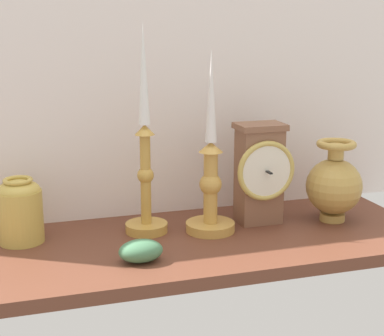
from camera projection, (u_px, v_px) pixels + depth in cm
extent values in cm
cube|color=brown|center=(177.00, 246.00, 115.04)|extent=(100.00, 36.00, 2.40)
cube|color=white|center=(152.00, 62.00, 124.17)|extent=(120.00, 2.00, 65.00)
cube|color=brown|center=(259.00, 176.00, 123.24)|extent=(8.61, 6.39, 19.51)
cube|color=brown|center=(260.00, 126.00, 120.77)|extent=(9.64, 7.15, 1.20)
torus|color=tan|center=(266.00, 171.00, 119.43)|extent=(12.29, 1.12, 12.29)
cylinder|color=white|center=(266.00, 171.00, 119.34)|extent=(10.28, 0.40, 10.28)
cube|color=black|center=(267.00, 171.00, 119.06)|extent=(0.71, 3.93, 0.30)
cylinder|color=gold|center=(210.00, 227.00, 119.54)|extent=(9.77, 9.77, 1.80)
cylinder|color=gold|center=(211.00, 188.00, 117.62)|extent=(2.78, 2.78, 14.33)
sphere|color=gold|center=(211.00, 184.00, 117.45)|extent=(4.44, 4.44, 4.44)
cone|color=gold|center=(211.00, 147.00, 115.67)|extent=(4.74, 4.74, 2.00)
cone|color=white|center=(211.00, 96.00, 113.32)|extent=(2.29, 2.29, 17.72)
cylinder|color=gold|center=(147.00, 227.00, 119.13)|extent=(8.39, 8.39, 1.80)
cylinder|color=gold|center=(146.00, 180.00, 116.79)|extent=(2.05, 2.05, 17.83)
sphere|color=gold|center=(146.00, 175.00, 116.58)|extent=(3.28, 3.28, 3.28)
cone|color=gold|center=(145.00, 130.00, 114.43)|extent=(3.87, 3.87, 2.00)
cone|color=white|center=(144.00, 74.00, 111.91)|extent=(2.23, 2.23, 19.16)
cylinder|color=#BB9447|center=(332.00, 217.00, 125.96)|extent=(5.23, 5.23, 1.60)
sphere|color=#BB9447|center=(334.00, 186.00, 124.39)|extent=(11.62, 11.62, 11.62)
cylinder|color=#BB9447|center=(336.00, 152.00, 122.63)|extent=(3.25, 3.25, 3.13)
torus|color=#BB9447|center=(336.00, 144.00, 122.26)|extent=(8.13, 8.13, 1.47)
cylinder|color=gold|center=(20.00, 217.00, 112.71)|extent=(8.46, 8.46, 10.06)
ellipsoid|color=gold|center=(19.00, 191.00, 111.51)|extent=(8.03, 8.03, 4.02)
torus|color=gold|center=(18.00, 180.00, 111.04)|extent=(5.49, 5.49, 0.84)
ellipsoid|color=#467B53|center=(141.00, 251.00, 104.02)|extent=(7.80, 5.46, 3.97)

